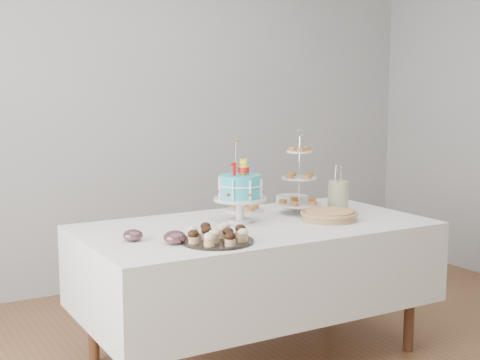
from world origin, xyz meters
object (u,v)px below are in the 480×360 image
plate_stack (292,202)px  pastry_plate (245,208)px  cupcake_tray (217,235)px  birthday_cake (240,200)px  table (255,264)px  tiered_stand (299,178)px  pie (329,215)px  jam_bowl_a (133,236)px  utensil_pitcher (338,195)px  jam_bowl_b (175,238)px

plate_stack → pastry_plate: 0.32m
cupcake_tray → birthday_cake: bearing=47.4°
table → tiered_stand: size_ratio=3.80×
birthday_cake → pie: (0.47, -0.20, -0.09)m
table → pastry_plate: bearing=68.0°
table → jam_bowl_a: 0.78m
pie → jam_bowl_a: (-1.16, 0.06, -0.00)m
pastry_plate → utensil_pitcher: (0.50, -0.28, 0.08)m
birthday_cake → table: bearing=-58.7°
table → plate_stack: (0.46, 0.31, 0.27)m
table → plate_stack: bearing=34.4°
cupcake_tray → tiered_stand: 0.91m
pie → utensil_pitcher: utensil_pitcher is taller
plate_stack → pastry_plate: size_ratio=0.85×
table → pastry_plate: size_ratio=8.23×
cupcake_tray → jam_bowl_b: cupcake_tray is taller
birthday_cake → utensil_pitcher: size_ratio=1.63×
jam_bowl_a → pie: bearing=-2.8°
jam_bowl_b → utensil_pitcher: bearing=14.0°
table → jam_bowl_a: bearing=-175.8°
jam_bowl_a → table: bearing=4.2°
birthday_cake → utensil_pitcher: bearing=3.5°
jam_bowl_b → table: bearing=20.2°
pie → tiered_stand: size_ratio=0.66×
jam_bowl_b → pie: bearing=5.8°
pastry_plate → jam_bowl_b: size_ratio=2.05×
tiered_stand → utensil_pitcher: size_ratio=1.81×
pie → plate_stack: bearing=85.5°
pastry_plate → jam_bowl_b: bearing=-141.5°
table → birthday_cake: birthday_cake is taller
tiered_stand → pastry_plate: tiered_stand is taller
pastry_plate → jam_bowl_a: size_ratio=2.33×
plate_stack → jam_bowl_a: plate_stack is taller
table → cupcake_tray: bearing=-143.6°
plate_stack → utensil_pitcher: 0.30m
jam_bowl_a → jam_bowl_b: size_ratio=0.88×
pie → plate_stack: plate_stack is taller
plate_stack → jam_bowl_a: 1.25m
tiered_stand → plate_stack: size_ratio=2.55×
jam_bowl_b → plate_stack: bearing=26.9°
cupcake_tray → plate_stack: (0.85, 0.60, -0.00)m
tiered_stand → plate_stack: (0.07, 0.18, -0.17)m
pie → jam_bowl_a: bearing=177.2°
table → utensil_pitcher: utensil_pitcher is taller
pie → utensil_pitcher: 0.31m
tiered_stand → jam_bowl_a: bearing=-170.3°
jam_bowl_a → jam_bowl_b: 0.22m
jam_bowl_a → pastry_plate: bearing=25.5°
jam_bowl_b → utensil_pitcher: size_ratio=0.41×
tiered_stand → plate_stack: tiered_stand is taller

